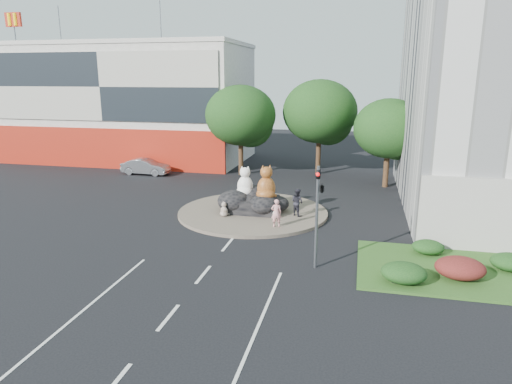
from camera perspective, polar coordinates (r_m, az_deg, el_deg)
ground at (r=21.75m, az=-6.61°, el=-10.23°), size 120.00×120.00×0.00m
roundabout_island at (r=30.72m, az=-0.40°, el=-2.54°), size 10.00×10.00×0.20m
rock_plinth at (r=30.56m, az=-0.40°, el=-1.56°), size 3.20×2.60×0.90m
shophouse_block at (r=52.80m, az=-15.34°, el=10.74°), size 25.20×12.30×17.40m
grass_verge at (r=23.94m, az=24.77°, el=-9.01°), size 10.00×6.00×0.12m
tree_left at (r=42.23m, az=-1.83°, el=9.19°), size 6.46×6.46×8.27m
tree_mid at (r=42.96m, az=8.06°, el=9.56°), size 6.84×6.84×8.76m
tree_right at (r=38.97m, az=16.36°, el=7.28°), size 5.70×5.70×7.30m
hedge_near_green at (r=21.44m, az=17.99°, el=-9.58°), size 2.00×1.60×0.90m
hedge_red at (r=22.72m, az=24.15°, el=-8.67°), size 2.20×1.76×0.99m
hedge_mid_green at (r=24.73m, az=29.22°, el=-7.64°), size 1.80×1.44×0.81m
hedge_back_green at (r=25.17m, az=20.72°, el=-6.45°), size 1.60×1.28×0.72m
traffic_light at (r=21.35m, az=7.94°, el=-0.42°), size 0.44×1.24×5.00m
street_lamp at (r=27.62m, az=25.40°, el=3.66°), size 2.34×0.22×8.06m
cat_white at (r=30.72m, az=-1.36°, el=1.38°), size 1.32×1.16×2.07m
cat_tabby at (r=29.76m, az=1.30°, el=1.21°), size 1.70×1.58×2.32m
kitten_calico at (r=29.48m, az=-4.02°, el=-2.10°), size 0.78×0.77×0.99m
kitten_white at (r=29.11m, az=2.45°, el=-2.53°), size 0.54×0.50×0.75m
pedestrian_pink at (r=27.31m, az=2.56°, el=-2.63°), size 0.72×0.58×1.70m
pedestrian_dark at (r=29.57m, az=5.17°, el=-1.27°), size 1.10×1.07×1.79m
parked_car at (r=44.09m, az=-13.62°, el=3.10°), size 4.56×1.66×1.49m
litter_bin at (r=21.45m, az=17.22°, el=-9.77°), size 0.51×0.51×0.72m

